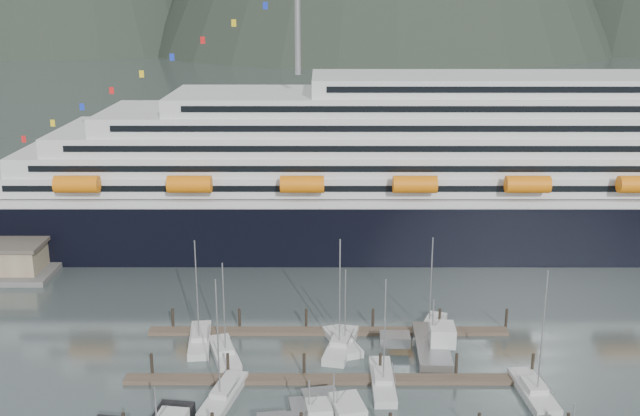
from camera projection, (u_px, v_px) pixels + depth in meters
The scene contains 13 objects.
ground at pixel (374, 394), 84.76m from camera, with size 1600.00×1600.00×0.00m, color #424E4D.
cruise_ship at pixel (521, 177), 134.24m from camera, with size 210.00×30.40×50.30m.
dock_mid at pixel (330, 379), 87.62m from camera, with size 48.18×2.28×3.20m.
dock_far at pixel (329, 331), 100.11m from camera, with size 48.18×2.28×3.20m.
sailboat_a at pixel (224, 354), 93.40m from camera, with size 5.30×9.67×13.28m.
sailboat_b at pixel (223, 396), 83.54m from camera, with size 4.74×10.41×15.22m.
sailboat_c at pixel (341, 346), 95.51m from camera, with size 5.02×10.66×15.62m.
sailboat_d at pixel (382, 382), 86.73m from camera, with size 2.58×10.77×13.97m.
sailboat_e at pixel (200, 340), 97.03m from camera, with size 3.65×10.25×14.88m.
sailboat_f at pixel (342, 342), 96.59m from camera, with size 5.23×8.93×11.10m.
sailboat_g at pixel (431, 329), 100.31m from camera, with size 5.86×10.11×14.08m.
sailboat_h at pixel (534, 392), 84.26m from camera, with size 3.65×10.10×15.99m.
trawler_e at pixel (431, 346), 94.30m from camera, with size 9.46×12.41×8.00m.
Camera 1 is at (-6.02, -75.69, 43.63)m, focal length 42.00 mm.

